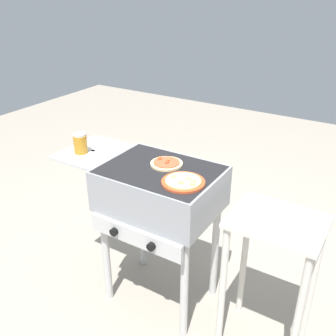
# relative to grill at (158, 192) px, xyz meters

# --- Properties ---
(ground_plane) EXTENTS (8.00, 8.00, 0.00)m
(ground_plane) POSITION_rel_grill_xyz_m (0.01, 0.00, -0.76)
(ground_plane) COLOR gray
(grill) EXTENTS (0.96, 0.53, 0.90)m
(grill) POSITION_rel_grill_xyz_m (0.00, 0.00, 0.00)
(grill) COLOR gray
(grill) RESTS_ON ground_plane
(pizza_pepperoni) EXTENTS (0.18, 0.18, 0.03)m
(pizza_pepperoni) POSITION_rel_grill_xyz_m (0.01, 0.07, 0.15)
(pizza_pepperoni) COLOR beige
(pizza_pepperoni) RESTS_ON grill
(pizza_cheese) EXTENTS (0.22, 0.22, 0.04)m
(pizza_cheese) POSITION_rel_grill_xyz_m (0.20, -0.07, 0.15)
(pizza_cheese) COLOR #C64723
(pizza_cheese) RESTS_ON grill
(sauce_jar) EXTENTS (0.08, 0.08, 0.12)m
(sauce_jar) POSITION_rel_grill_xyz_m (-0.50, -0.05, 0.20)
(sauce_jar) COLOR #B77A1E
(sauce_jar) RESTS_ON grill
(prep_table) EXTENTS (0.44, 0.36, 0.80)m
(prep_table) POSITION_rel_grill_xyz_m (0.67, 0.00, -0.19)
(prep_table) COLOR beige
(prep_table) RESTS_ON ground_plane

